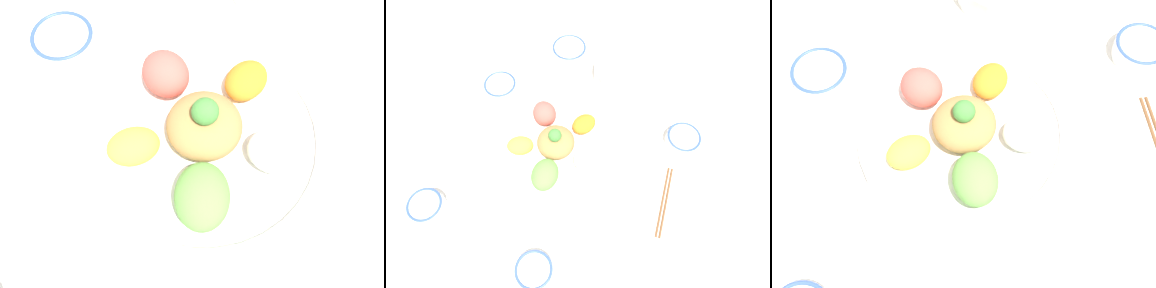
% 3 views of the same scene
% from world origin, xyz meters
% --- Properties ---
extents(ground_plane, '(2.40, 2.40, 0.00)m').
position_xyz_m(ground_plane, '(0.00, 0.00, 0.00)').
color(ground_plane, white).
extents(salad_platter, '(0.38, 0.38, 0.11)m').
position_xyz_m(salad_platter, '(0.00, 0.02, 0.03)').
color(salad_platter, white).
rests_on(salad_platter, ground_plane).
extents(sauce_bowl_far, '(0.11, 0.11, 0.03)m').
position_xyz_m(sauce_bowl_far, '(0.01, -0.28, 0.02)').
color(sauce_bowl_far, white).
rests_on(sauce_bowl_far, ground_plane).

